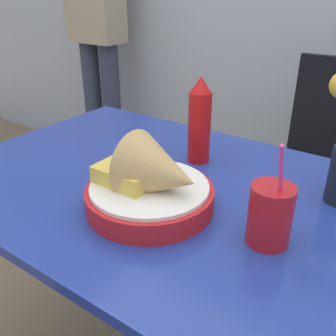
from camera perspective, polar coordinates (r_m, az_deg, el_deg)
The scene contains 6 objects.
dining_table at distance 0.93m, azimuth 0.83°, elevation -8.52°, with size 1.13×0.73×0.74m.
chair_far_window at distance 1.57m, azimuth 23.67°, elevation 0.75°, with size 0.40×0.40×0.92m.
food_basket at distance 0.76m, azimuth -2.22°, elevation -2.66°, with size 0.27×0.27×0.16m.
ketchup_bottle at distance 0.96m, azimuth 4.83°, elevation 7.08°, with size 0.06×0.06×0.22m.
drink_cup at distance 0.69m, azimuth 15.27°, elevation -7.14°, with size 0.08×0.08×0.21m.
person_standing at distance 2.33m, azimuth -11.04°, elevation 22.47°, with size 0.32×0.19×1.75m.
Camera 1 is at (0.43, -0.63, 1.17)m, focal length 40.00 mm.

